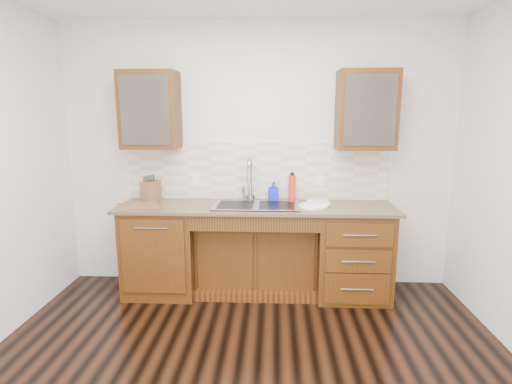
{
  "coord_description": "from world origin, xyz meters",
  "views": [
    {
      "loc": [
        0.18,
        -2.37,
        1.8
      ],
      "look_at": [
        0.0,
        1.4,
        1.05
      ],
      "focal_mm": 28.0,
      "sensor_mm": 36.0,
      "label": 1
    }
  ],
  "objects_px": {
    "water_bottle": "(292,189)",
    "plate": "(313,206)",
    "cutting_board": "(137,206)",
    "soap_bottle": "(273,191)",
    "knife_block": "(151,191)"
  },
  "relations": [
    {
      "from": "water_bottle",
      "to": "plate",
      "type": "height_order",
      "value": "water_bottle"
    },
    {
      "from": "soap_bottle",
      "to": "plate",
      "type": "relative_size",
      "value": 0.7
    },
    {
      "from": "soap_bottle",
      "to": "water_bottle",
      "type": "distance_m",
      "value": 0.2
    },
    {
      "from": "plate",
      "to": "knife_block",
      "type": "relative_size",
      "value": 1.39
    },
    {
      "from": "plate",
      "to": "knife_block",
      "type": "bearing_deg",
      "value": 173.41
    },
    {
      "from": "plate",
      "to": "knife_block",
      "type": "xyz_separation_m",
      "value": [
        -1.64,
        0.19,
        0.1
      ]
    },
    {
      "from": "soap_bottle",
      "to": "water_bottle",
      "type": "relative_size",
      "value": 0.73
    },
    {
      "from": "plate",
      "to": "cutting_board",
      "type": "xyz_separation_m",
      "value": [
        -1.69,
        -0.07,
        0.0
      ]
    },
    {
      "from": "plate",
      "to": "cutting_board",
      "type": "relative_size",
      "value": 0.75
    },
    {
      "from": "soap_bottle",
      "to": "plate",
      "type": "xyz_separation_m",
      "value": [
        0.38,
        -0.26,
        -0.09
      ]
    },
    {
      "from": "water_bottle",
      "to": "plate",
      "type": "bearing_deg",
      "value": -45.16
    },
    {
      "from": "knife_block",
      "to": "cutting_board",
      "type": "relative_size",
      "value": 0.54
    },
    {
      "from": "soap_bottle",
      "to": "cutting_board",
      "type": "height_order",
      "value": "soap_bottle"
    },
    {
      "from": "water_bottle",
      "to": "knife_block",
      "type": "xyz_separation_m",
      "value": [
        -1.44,
        -0.01,
        -0.03
      ]
    },
    {
      "from": "water_bottle",
      "to": "cutting_board",
      "type": "xyz_separation_m",
      "value": [
        -1.5,
        -0.27,
        -0.13
      ]
    }
  ]
}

